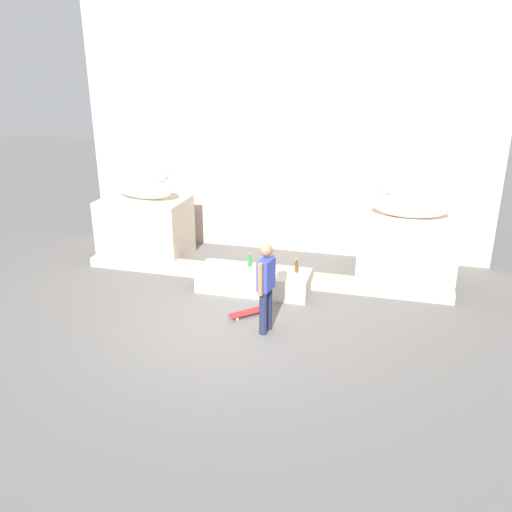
{
  "coord_description": "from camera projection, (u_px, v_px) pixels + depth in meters",
  "views": [
    {
      "loc": [
        2.67,
        -8.15,
        4.68
      ],
      "look_at": [
        0.26,
        0.96,
        1.1
      ],
      "focal_mm": 37.75,
      "sensor_mm": 36.0,
      "label": 1
    }
  ],
  "objects": [
    {
      "name": "stair_step",
      "position": [
        260.0,
        276.0,
        11.74
      ],
      "size": [
        8.03,
        0.5,
        0.22
      ],
      "primitive_type": "cube",
      "color": "#A9A08F",
      "rests_on": "ground_plane"
    },
    {
      "name": "pedestal_left",
      "position": [
        146.0,
        228.0,
        12.88
      ],
      "size": [
        1.98,
        1.38,
        1.45
      ],
      "primitive_type": "cube",
      "color": "beige",
      "rests_on": "ground_plane"
    },
    {
      "name": "ground_plane",
      "position": [
        228.0,
        330.0,
        9.66
      ],
      "size": [
        40.0,
        40.0,
        0.0
      ],
      "primitive_type": "plane",
      "color": "#605E5B"
    },
    {
      "name": "facade_wall",
      "position": [
        285.0,
        115.0,
        12.71
      ],
      "size": [
        9.91,
        0.6,
        6.59
      ],
      "primitive_type": "cube",
      "color": "#C1AC9C",
      "rests_on": "ground_plane"
    },
    {
      "name": "bottle_brown",
      "position": [
        296.0,
        267.0,
        10.97
      ],
      "size": [
        0.07,
        0.07,
        0.3
      ],
      "color": "#593314",
      "rests_on": "ledge_block"
    },
    {
      "name": "bottle_green",
      "position": [
        250.0,
        261.0,
        11.27
      ],
      "size": [
        0.07,
        0.07,
        0.3
      ],
      "color": "#1E722D",
      "rests_on": "ledge_block"
    },
    {
      "name": "pedestal_right",
      "position": [
        406.0,
        250.0,
        11.44
      ],
      "size": [
        1.98,
        1.38,
        1.45
      ],
      "primitive_type": "cube",
      "color": "beige",
      "rests_on": "ground_plane"
    },
    {
      "name": "statue_reclining_right",
      "position": [
        409.0,
        204.0,
        11.09
      ],
      "size": [
        1.61,
        0.59,
        0.78
      ],
      "rotation": [
        0.0,
        0.0,
        3.12
      ],
      "color": "beige",
      "rests_on": "pedestal_right"
    },
    {
      "name": "skater",
      "position": [
        266.0,
        284.0,
        9.3
      ],
      "size": [
        0.27,
        0.53,
        1.67
      ],
      "rotation": [
        0.0,
        0.0,
        1.36
      ],
      "color": "#1E233F",
      "rests_on": "ground_plane"
    },
    {
      "name": "ledge_block",
      "position": [
        254.0,
        280.0,
        11.2
      ],
      "size": [
        2.32,
        0.85,
        0.46
      ],
      "primitive_type": "cube",
      "color": "beige",
      "rests_on": "ground_plane"
    },
    {
      "name": "statue_reclining_left",
      "position": [
        144.0,
        187.0,
        12.51
      ],
      "size": [
        1.66,
        0.79,
        0.78
      ],
      "rotation": [
        0.0,
        0.0,
        -0.15
      ],
      "color": "beige",
      "rests_on": "pedestal_left"
    },
    {
      "name": "skateboard",
      "position": [
        249.0,
        312.0,
        10.19
      ],
      "size": [
        0.71,
        0.7,
        0.08
      ],
      "rotation": [
        0.0,
        0.0,
        0.77
      ],
      "color": "maroon",
      "rests_on": "ground_plane"
    }
  ]
}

